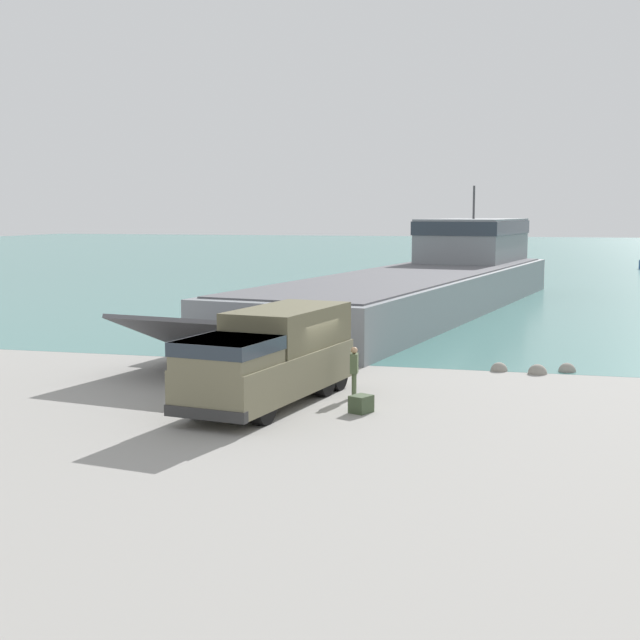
# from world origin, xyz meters

# --- Properties ---
(ground_plane) EXTENTS (240.00, 240.00, 0.00)m
(ground_plane) POSITION_xyz_m (0.00, 0.00, 0.00)
(ground_plane) COLOR gray
(water_surface) EXTENTS (240.00, 180.00, 0.01)m
(water_surface) POSITION_xyz_m (0.00, 96.54, 0.00)
(water_surface) COLOR #477F7A
(water_surface) RESTS_ON ground_plane
(landing_craft) EXTENTS (15.03, 45.10, 7.87)m
(landing_craft) POSITION_xyz_m (0.44, 28.80, 1.93)
(landing_craft) COLOR gray
(landing_craft) RESTS_ON ground_plane
(military_truck) EXTENTS (3.78, 8.20, 2.95)m
(military_truck) POSITION_xyz_m (-0.68, -1.13, 1.53)
(military_truck) COLOR #6B664C
(military_truck) RESTS_ON ground_plane
(soldier_on_ramp) EXTENTS (0.29, 0.47, 1.67)m
(soldier_on_ramp) POSITION_xyz_m (1.64, 0.53, 0.96)
(soldier_on_ramp) COLOR #475638
(soldier_on_ramp) RESTS_ON ground_plane
(cargo_crate) EXTENTS (0.75, 0.80, 0.53)m
(cargo_crate) POSITION_xyz_m (2.32, -1.55, 0.26)
(cargo_crate) COLOR #3D4C33
(cargo_crate) RESTS_ON ground_plane
(shoreline_rock_a) EXTENTS (0.66, 0.66, 0.66)m
(shoreline_rock_a) POSITION_xyz_m (8.45, 7.18, 0.00)
(shoreline_rock_a) COLOR gray
(shoreline_rock_a) RESTS_ON ground_plane
(shoreline_rock_b) EXTENTS (0.65, 0.65, 0.65)m
(shoreline_rock_b) POSITION_xyz_m (5.95, 6.69, 0.00)
(shoreline_rock_b) COLOR gray
(shoreline_rock_b) RESTS_ON ground_plane
(shoreline_rock_c) EXTENTS (0.72, 0.72, 0.72)m
(shoreline_rock_c) POSITION_xyz_m (7.37, 6.42, 0.00)
(shoreline_rock_c) COLOR gray
(shoreline_rock_c) RESTS_ON ground_plane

